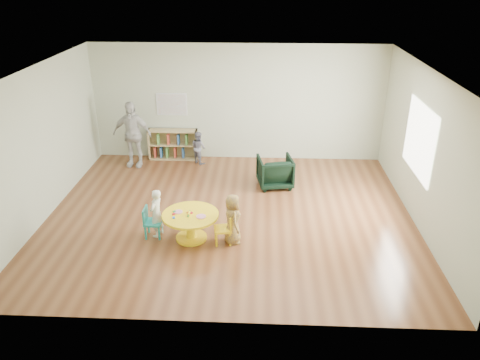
{
  "coord_description": "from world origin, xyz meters",
  "views": [
    {
      "loc": [
        0.58,
        -7.94,
        4.43
      ],
      "look_at": [
        0.21,
        -0.3,
        0.89
      ],
      "focal_mm": 35.0,
      "sensor_mm": 36.0,
      "label": 1
    }
  ],
  "objects": [
    {
      "name": "adult_caretaker",
      "position": [
        -2.46,
        2.36,
        0.79
      ],
      "size": [
        0.95,
        0.46,
        1.58
      ],
      "primitive_type": "imported",
      "rotation": [
        0.0,
        0.0,
        -0.08
      ],
      "color": "silver",
      "rests_on": "ground"
    },
    {
      "name": "bookshelf",
      "position": [
        -1.61,
        2.86,
        0.37
      ],
      "size": [
        1.2,
        0.3,
        0.75
      ],
      "color": "tan",
      "rests_on": "ground"
    },
    {
      "name": "kid_chair_right",
      "position": [
        -0.01,
        -0.99,
        0.29
      ],
      "size": [
        0.34,
        0.34,
        0.55
      ],
      "rotation": [
        0.0,
        0.0,
        1.74
      ],
      "color": "yellow",
      "rests_on": "ground"
    },
    {
      "name": "child_right",
      "position": [
        0.12,
        -0.97,
        0.46
      ],
      "size": [
        0.4,
        0.51,
        0.91
      ],
      "primitive_type": "imported",
      "rotation": [
        0.0,
        0.0,
        1.84
      ],
      "color": "yellow",
      "rests_on": "ground"
    },
    {
      "name": "room",
      "position": [
        0.01,
        0.0,
        1.89
      ],
      "size": [
        7.1,
        7.0,
        2.8
      ],
      "color": "brown",
      "rests_on": "ground"
    },
    {
      "name": "alphabet_poster",
      "position": [
        -1.6,
        2.98,
        1.35
      ],
      "size": [
        0.74,
        0.01,
        0.54
      ],
      "color": "white",
      "rests_on": "ground"
    },
    {
      "name": "kid_chair_left",
      "position": [
        -1.34,
        -0.84,
        0.3
      ],
      "size": [
        0.3,
        0.3,
        0.56
      ],
      "rotation": [
        0.0,
        0.0,
        -1.57
      ],
      "color": "teal",
      "rests_on": "ground"
    },
    {
      "name": "toddler",
      "position": [
        -0.93,
        2.59,
        0.4
      ],
      "size": [
        0.49,
        0.48,
        0.79
      ],
      "primitive_type": "imported",
      "rotation": [
        0.0,
        0.0,
        2.38
      ],
      "color": "#171B3B",
      "rests_on": "ground"
    },
    {
      "name": "armchair",
      "position": [
        0.89,
        1.37,
        0.33
      ],
      "size": [
        0.83,
        0.85,
        0.67
      ],
      "primitive_type": "imported",
      "rotation": [
        0.0,
        0.0,
        3.32
      ],
      "color": "black",
      "rests_on": "ground"
    },
    {
      "name": "child_left",
      "position": [
        -1.24,
        -0.81,
        0.45
      ],
      "size": [
        0.31,
        0.38,
        0.9
      ],
      "primitive_type": "imported",
      "rotation": [
        0.0,
        0.0,
        -1.89
      ],
      "color": "silver",
      "rests_on": "ground"
    },
    {
      "name": "activity_table",
      "position": [
        -0.62,
        -0.89,
        0.34
      ],
      "size": [
        0.99,
        0.99,
        0.54
      ],
      "rotation": [
        0.0,
        0.0,
        0.12
      ],
      "color": "yellow",
      "rests_on": "ground"
    }
  ]
}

